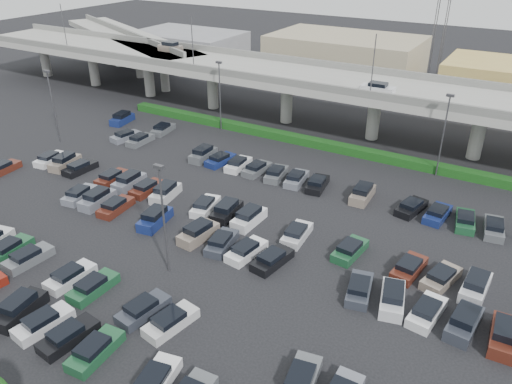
# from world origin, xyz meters

# --- Properties ---
(ground) EXTENTS (280.00, 280.00, 0.00)m
(ground) POSITION_xyz_m (0.00, 0.00, 0.00)
(ground) COLOR black
(overpass) EXTENTS (150.00, 13.00, 15.80)m
(overpass) POSITION_xyz_m (-0.25, 31.99, 6.97)
(overpass) COLOR #989991
(overpass) RESTS_ON ground
(on_ramp) EXTENTS (50.93, 30.13, 8.80)m
(on_ramp) POSITION_xyz_m (-52.10, 43.05, 6.86)
(on_ramp) COLOR #989991
(on_ramp) RESTS_ON ground
(hedge) EXTENTS (66.00, 1.60, 1.10)m
(hedge) POSITION_xyz_m (0.00, 25.00, 0.55)
(hedge) COLOR #123C11
(hedge) RESTS_ON ground
(parked_cars) EXTENTS (63.07, 41.67, 1.67)m
(parked_cars) POSITION_xyz_m (-1.17, -3.42, 0.61)
(parked_cars) COLOR slate
(parked_cars) RESTS_ON ground
(light_poles) EXTENTS (66.90, 48.38, 10.30)m
(light_poles) POSITION_xyz_m (-4.13, 2.00, 6.24)
(light_poles) COLOR #47464B
(light_poles) RESTS_ON ground
(distant_buildings) EXTENTS (138.00, 24.00, 9.00)m
(distant_buildings) POSITION_xyz_m (12.38, 61.81, 3.74)
(distant_buildings) COLOR gray
(distant_buildings) RESTS_ON ground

